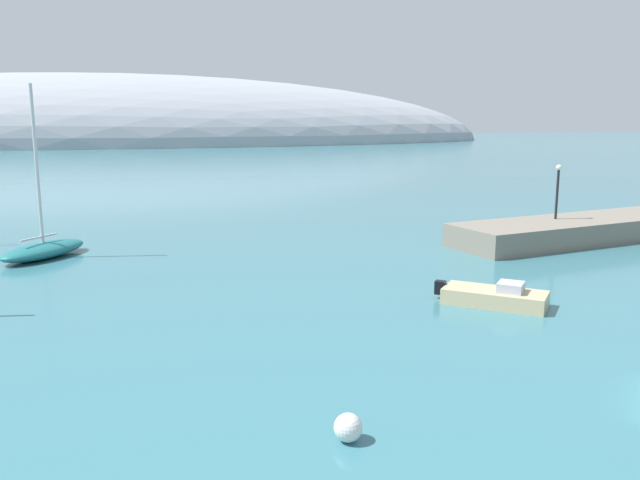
{
  "coord_description": "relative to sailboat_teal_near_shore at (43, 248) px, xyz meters",
  "views": [
    {
      "loc": [
        -6.51,
        -1.17,
        7.85
      ],
      "look_at": [
        2.94,
        28.88,
        1.91
      ],
      "focal_mm": 36.57,
      "sensor_mm": 36.0,
      "label": 1
    }
  ],
  "objects": [
    {
      "name": "distant_ridge",
      "position": [
        3.21,
        173.66,
        -0.56
      ],
      "size": [
        249.54,
        83.67,
        41.97
      ],
      "primitive_type": "ellipsoid",
      "color": "#999EA8",
      "rests_on": "ground"
    },
    {
      "name": "mooring_buoy_white",
      "position": [
        9.24,
        -25.24,
        -0.2
      ],
      "size": [
        0.72,
        0.72,
        0.72
      ],
      "primitive_type": "sphere",
      "color": "silver",
      "rests_on": "water"
    },
    {
      "name": "breakwater_rocks",
      "position": [
        35.43,
        -4.22,
        0.16
      ],
      "size": [
        24.38,
        8.44,
        1.43
      ],
      "primitive_type": "cube",
      "rotation": [
        0.0,
        0.0,
        0.16
      ],
      "color": "gray",
      "rests_on": "ground"
    },
    {
      "name": "sailboat_teal_near_shore",
      "position": [
        0.0,
        0.0,
        0.0
      ],
      "size": [
        5.5,
        5.89,
        9.67
      ],
      "rotation": [
        0.0,
        0.0,
        0.87
      ],
      "color": "#1E6B70",
      "rests_on": "water"
    },
    {
      "name": "harbor_lamp_post",
      "position": [
        30.97,
        -4.31,
        3.07
      ],
      "size": [
        0.36,
        0.36,
        3.47
      ],
      "color": "black",
      "rests_on": "breakwater_rocks"
    },
    {
      "name": "motorboat_sand_alongside_breakwater",
      "position": [
        19.2,
        -16.0,
        -0.18
      ],
      "size": [
        4.31,
        4.22,
        1.07
      ],
      "rotation": [
        0.0,
        0.0,
        5.52
      ],
      "color": "#C6B284",
      "rests_on": "water"
    }
  ]
}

